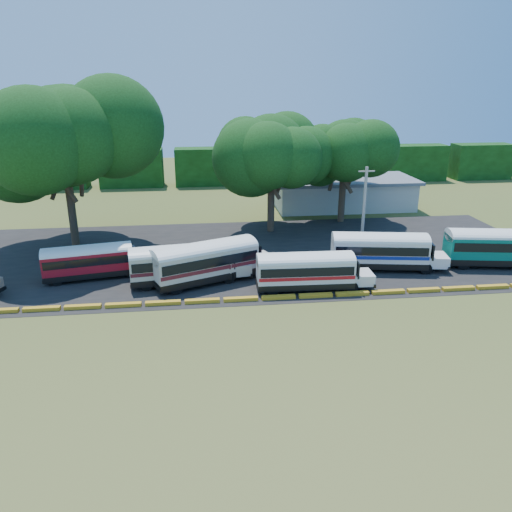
{
  "coord_description": "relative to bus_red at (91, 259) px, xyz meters",
  "views": [
    {
      "loc": [
        -1.52,
        -34.6,
        16.31
      ],
      "look_at": [
        3.3,
        6.0,
        1.92
      ],
      "focal_mm": 35.0,
      "sensor_mm": 36.0,
      "label": 1
    }
  ],
  "objects": [
    {
      "name": "curb",
      "position": [
        10.95,
        -6.34,
        -1.57
      ],
      "size": [
        53.7,
        0.45,
        0.3
      ],
      "color": "gold",
      "rests_on": "ground"
    },
    {
      "name": "bus_cream_west",
      "position": [
        7.94,
        -2.01,
        0.17
      ],
      "size": [
        10.44,
        3.76,
        3.36
      ],
      "rotation": [
        0.0,
        0.0,
        0.12
      ],
      "color": "black",
      "rests_on": "ground"
    },
    {
      "name": "bus_white_red",
      "position": [
        18.1,
        -4.66,
        0.07
      ],
      "size": [
        9.71,
        2.69,
        3.17
      ],
      "rotation": [
        0.0,
        0.0,
        -0.03
      ],
      "color": "black",
      "rests_on": "ground"
    },
    {
      "name": "bus_red",
      "position": [
        0.0,
        0.0,
        0.0
      ],
      "size": [
        9.4,
        3.91,
        3.01
      ],
      "rotation": [
        0.0,
        0.0,
        0.19
      ],
      "color": "black",
      "rests_on": "ground"
    },
    {
      "name": "utility_pole",
      "position": [
        25.64,
        4.32,
        2.66
      ],
      "size": [
        1.6,
        0.3,
        8.54
      ],
      "color": "gray",
      "rests_on": "ground"
    },
    {
      "name": "bus_teal",
      "position": [
        36.73,
        -1.32,
        0.3
      ],
      "size": [
        11.02,
        4.41,
        3.53
      ],
      "rotation": [
        0.0,
        0.0,
        -0.17
      ],
      "color": "black",
      "rests_on": "ground"
    },
    {
      "name": "bus_white_blue",
      "position": [
        25.79,
        -0.83,
        0.21
      ],
      "size": [
        10.69,
        4.26,
        3.42
      ],
      "rotation": [
        0.0,
        0.0,
        -0.17
      ],
      "color": "black",
      "rests_on": "ground"
    },
    {
      "name": "bus_cream_east",
      "position": [
        10.04,
        -2.1,
        0.3
      ],
      "size": [
        11.1,
        6.66,
        3.59
      ],
      "rotation": [
        0.0,
        0.0,
        0.4
      ],
      "color": "black",
      "rests_on": "ground"
    },
    {
      "name": "tree_east",
      "position": [
        26.76,
        15.66,
        6.86
      ],
      "size": [
        9.66,
        9.66,
        12.17
      ],
      "color": "#3D271E",
      "rests_on": "ground"
    },
    {
      "name": "asphalt_strip",
      "position": [
        11.95,
        4.66,
        -1.71
      ],
      "size": [
        64.0,
        24.0,
        0.02
      ],
      "primitive_type": "cube",
      "color": "black",
      "rests_on": "ground"
    },
    {
      "name": "ground",
      "position": [
        10.95,
        -7.34,
        -1.72
      ],
      "size": [
        160.0,
        160.0,
        0.0
      ],
      "primitive_type": "plane",
      "color": "#394E1A",
      "rests_on": "ground"
    },
    {
      "name": "terminal_building",
      "position": [
        28.95,
        22.66,
        0.31
      ],
      "size": [
        19.0,
        9.0,
        4.0
      ],
      "color": "beige",
      "rests_on": "ground"
    },
    {
      "name": "treeline_backdrop",
      "position": [
        10.95,
        40.66,
        1.28
      ],
      "size": [
        130.0,
        4.0,
        6.0
      ],
      "color": "black",
      "rests_on": "ground"
    },
    {
      "name": "tree_center",
      "position": [
        17.61,
        12.57,
        7.33
      ],
      "size": [
        10.81,
        10.81,
        13.05
      ],
      "color": "#3D271E",
      "rests_on": "ground"
    },
    {
      "name": "tree_west",
      "position": [
        -3.38,
        9.3,
        9.41
      ],
      "size": [
        13.25,
        13.25,
        16.02
      ],
      "color": "#3D271E",
      "rests_on": "ground"
    }
  ]
}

